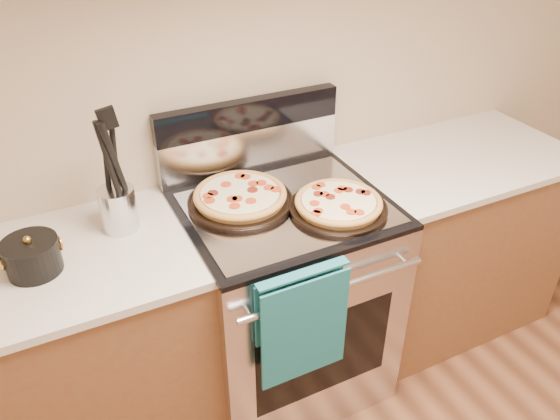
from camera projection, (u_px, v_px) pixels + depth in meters
name	position (u px, v px, depth m)	size (l,w,h in m)	color
wall_back	(243.00, 64.00, 2.05)	(4.00, 4.00, 0.00)	#C8AF91
range_body	(284.00, 299.00, 2.28)	(0.76, 0.68, 0.90)	#B7B7BC
oven_window	(324.00, 354.00, 2.03)	(0.56, 0.01, 0.40)	black
cooktop	(284.00, 207.00, 2.03)	(0.76, 0.68, 0.02)	black
backsplash_lower	(250.00, 149.00, 2.21)	(0.76, 0.06, 0.18)	silver
backsplash_upper	(249.00, 114.00, 2.13)	(0.76, 0.06, 0.12)	black
oven_handle	(334.00, 289.00, 1.81)	(0.03, 0.03, 0.70)	silver
dish_towel	(302.00, 322.00, 1.82)	(0.32, 0.05, 0.42)	navy
foil_sheet	(288.00, 208.00, 2.00)	(0.70, 0.55, 0.01)	gray
cabinet_left	(64.00, 369.00, 1.98)	(1.00, 0.62, 0.88)	brown
countertop_left	(33.00, 272.00, 1.73)	(1.02, 0.64, 0.03)	beige
cabinet_right	(443.00, 242.00, 2.64)	(1.00, 0.62, 0.88)	brown
countertop_right	(460.00, 158.00, 2.39)	(1.02, 0.64, 0.03)	beige
pepperoni_pizza_back	(240.00, 197.00, 2.01)	(0.38, 0.38, 0.05)	#B98338
pepperoni_pizza_front	(338.00, 205.00, 1.97)	(0.35, 0.35, 0.05)	#B98338
utensil_crock	(119.00, 209.00, 1.87)	(0.13, 0.13, 0.16)	silver
saucepan	(33.00, 258.00, 1.69)	(0.17, 0.17, 0.10)	black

